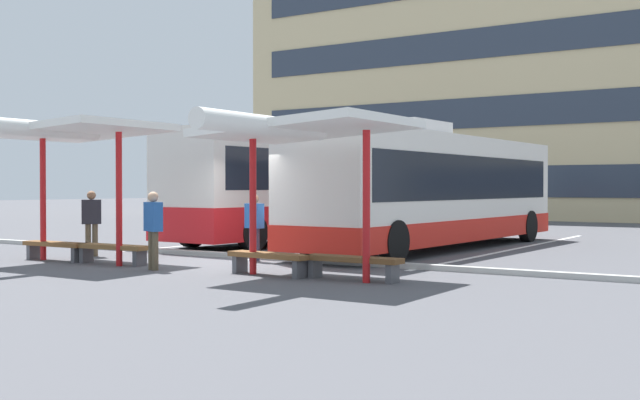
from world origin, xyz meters
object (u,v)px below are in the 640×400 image
Objects in this scene: bench_0 at (55,246)px; waiting_passenger_0 at (91,219)px; bench_1 at (112,249)px; bench_3 at (353,262)px; waiting_passenger_1 at (254,223)px; waiting_passenger_2 at (153,225)px; waiting_shelter_0 at (70,134)px; waiting_shelter_1 at (299,132)px; coach_bus_0 at (303,188)px; coach_bus_1 at (435,191)px; bench_2 at (269,258)px.

bench_0 is 1.42m from waiting_passenger_0.
bench_3 is at bearing 3.22° from bench_1.
waiting_passenger_2 is (-0.57, -2.75, 0.06)m from waiting_passenger_1.
bench_3 is 4.56m from waiting_passenger_2.
bench_0 is 7.93m from bench_3.
bench_3 is at bearing 6.34° from waiting_shelter_0.
waiting_shelter_0 is at bearing -177.13° from waiting_shelter_1.
coach_bus_0 reaches higher than bench_0.
waiting_passenger_0 is (-6.32, -6.88, -0.68)m from coach_bus_1.
waiting_shelter_1 is at bearing 3.92° from waiting_passenger_2.
waiting_passenger_1 is (4.22, 1.24, -0.06)m from waiting_passenger_0.
waiting_shelter_1 reaches higher than bench_3.
waiting_shelter_1 is at bearing -16.37° from bench_2.
bench_0 is 7.43m from waiting_shelter_1.
bench_1 is 1.20× the size of waiting_passenger_2.
coach_bus_1 is 9.36m from waiting_passenger_0.
coach_bus_1 is at bearing 58.28° from waiting_shelter_0.
coach_bus_0 is 0.91× the size of coach_bus_1.
coach_bus_0 is 7.54m from waiting_passenger_0.
waiting_passenger_0 is at bearing 157.54° from waiting_passenger_2.
waiting_shelter_1 is (0.89, -8.14, 1.16)m from coach_bus_1.
bench_2 is at bearing -173.41° from bench_3.
bench_2 is 6.42m from waiting_passenger_0.
bench_3 is (7.91, 0.47, 0.00)m from bench_0.
coach_bus_0 is 9.74m from bench_2.
waiting_passenger_0 is 4.40m from waiting_passenger_1.
coach_bus_0 is 6.62× the size of waiting_passenger_0.
waiting_passenger_1 is 2.81m from waiting_passenger_2.
waiting_passenger_1 is at bearing 46.87° from bench_1.
waiting_shelter_1 is at bearing -56.44° from coach_bus_0.
coach_bus_1 is at bearing 89.93° from bench_2.
waiting_passenger_1 is (-2.09, -5.63, -0.74)m from coach_bus_1.
bench_2 is at bearing -60.04° from coach_bus_0.
waiting_shelter_1 is (5.71, -8.61, 1.08)m from coach_bus_0.
bench_0 is at bearing -175.92° from bench_1.
coach_bus_0 reaches higher than bench_2.
bench_0 is at bearing -126.94° from coach_bus_1.
bench_1 is 1.80m from waiting_passenger_2.
waiting_shelter_1 is at bearing -83.76° from coach_bus_1.
coach_bus_1 is 2.59× the size of waiting_shelter_1.
bench_3 is 1.20× the size of waiting_passenger_2.
bench_1 is at bearing -29.63° from waiting_passenger_0.
coach_bus_0 is at bearing 81.43° from bench_0.
coach_bus_0 is at bearing 78.51° from waiting_passenger_0.
coach_bus_1 is 6.06m from waiting_passenger_1.
waiting_passenger_2 is at bearing -169.19° from bench_2.
waiting_shelter_1 is 2.41× the size of bench_2.
bench_1 is (0.50, -8.49, -1.38)m from coach_bus_0.
waiting_shelter_0 is 2.78m from waiting_passenger_0.
waiting_passenger_1 is at bearing 41.97° from waiting_shelter_0.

